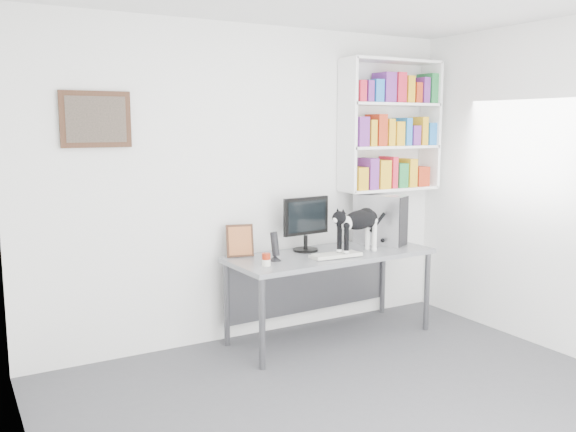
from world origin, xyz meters
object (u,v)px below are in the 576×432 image
at_px(pc_tower, 380,219).
at_px(bookshelf, 391,126).
at_px(cat, 359,231).
at_px(monitor, 306,224).
at_px(speaker, 275,246).
at_px(keyboard, 336,255).
at_px(soup_can, 266,260).
at_px(leaning_print, 240,240).
at_px(desk, 330,295).

bearing_deg(pc_tower, bookshelf, 7.93).
bearing_deg(cat, pc_tower, 13.59).
xyz_separation_m(monitor, speaker, (-0.42, -0.20, -0.12)).
bearing_deg(keyboard, pc_tower, 25.25).
xyz_separation_m(monitor, soup_can, (-0.56, -0.33, -0.19)).
xyz_separation_m(pc_tower, cat, (-0.42, -0.25, -0.03)).
bearing_deg(keyboard, cat, 9.27).
height_order(leaning_print, cat, cat).
distance_m(monitor, keyboard, 0.42).
height_order(bookshelf, speaker, bookshelf).
bearing_deg(cat, speaker, 155.20).
bearing_deg(pc_tower, leaning_print, 146.90).
relative_size(monitor, cat, 0.76).
relative_size(bookshelf, speaker, 5.01).
height_order(desk, keyboard, keyboard).
bearing_deg(speaker, pc_tower, -12.82).
distance_m(bookshelf, leaning_print, 1.85).
height_order(keyboard, speaker, speaker).
height_order(leaning_print, soup_can, leaning_print).
height_order(monitor, speaker, monitor).
xyz_separation_m(keyboard, soup_can, (-0.65, 0.01, 0.03)).
xyz_separation_m(bookshelf, speaker, (-1.41, -0.30, -0.97)).
distance_m(bookshelf, monitor, 1.31).
bearing_deg(soup_can, monitor, 30.46).
height_order(desk, cat, cat).
height_order(bookshelf, monitor, bookshelf).
xyz_separation_m(pc_tower, soup_can, (-1.33, -0.27, -0.18)).
bearing_deg(bookshelf, pc_tower, -144.93).
height_order(keyboard, cat, cat).
relative_size(pc_tower, speaker, 1.86).
bearing_deg(soup_can, pc_tower, 11.32).
xyz_separation_m(monitor, cat, (0.34, -0.31, -0.05)).
xyz_separation_m(soup_can, cat, (0.90, 0.02, 0.15)).
height_order(bookshelf, cat, bookshelf).
relative_size(bookshelf, desk, 0.68).
xyz_separation_m(monitor, pc_tower, (0.77, -0.07, -0.01)).
distance_m(pc_tower, soup_can, 1.37).
bearing_deg(bookshelf, soup_can, -164.70).
xyz_separation_m(desk, cat, (0.19, -0.13, 0.58)).
bearing_deg(leaning_print, desk, -3.94).
relative_size(keyboard, pc_tower, 0.94).
distance_m(monitor, soup_can, 0.68).
distance_m(keyboard, leaning_print, 0.82).
xyz_separation_m(desk, monitor, (-0.15, 0.18, 0.62)).
distance_m(pc_tower, speaker, 1.20).
height_order(bookshelf, desk, bookshelf).
bearing_deg(cat, bookshelf, 15.33).
bearing_deg(monitor, keyboard, -80.04).
bearing_deg(pc_tower, cat, -176.87).
distance_m(leaning_print, cat, 1.02).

